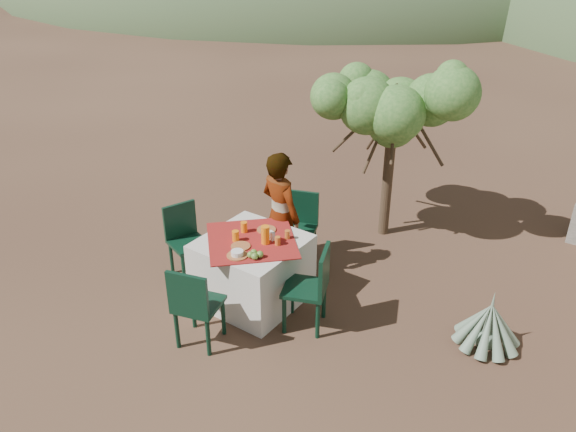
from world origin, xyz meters
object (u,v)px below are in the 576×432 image
(person, at_px, (280,215))
(agave, at_px, (488,325))
(chair_near, at_px, (195,304))
(shrub_tree, at_px, (400,115))
(table, at_px, (253,270))
(chair_far, at_px, (300,223))
(chair_right, at_px, (313,285))
(juice_pitcher, at_px, (265,235))
(chair_left, at_px, (185,237))

(person, relative_size, agave, 2.18)
(chair_near, relative_size, shrub_tree, 0.43)
(chair_near, bearing_deg, person, -101.74)
(chair_near, bearing_deg, table, -103.14)
(person, bearing_deg, chair_far, -77.92)
(chair_far, xyz_separation_m, chair_right, (0.87, -1.06, 0.03))
(juice_pitcher, bearing_deg, chair_far, 103.17)
(chair_near, height_order, chair_right, chair_right)
(chair_far, distance_m, person, 0.50)
(chair_far, height_order, agave, chair_far)
(juice_pitcher, bearing_deg, chair_near, -97.07)
(agave, bearing_deg, person, -177.32)
(chair_far, xyz_separation_m, juice_pitcher, (0.23, -1.00, 0.38))
(shrub_tree, bearing_deg, agave, -40.33)
(chair_left, bearing_deg, chair_near, -112.53)
(person, bearing_deg, shrub_tree, -98.52)
(table, distance_m, shrub_tree, 2.68)
(shrub_tree, height_order, juice_pitcher, shrub_tree)
(table, height_order, juice_pitcher, juice_pitcher)
(table, relative_size, chair_right, 1.40)
(chair_far, xyz_separation_m, chair_left, (-0.92, -1.06, 0.00))
(chair_left, bearing_deg, chair_far, -21.75)
(chair_right, bearing_deg, juice_pitcher, -117.07)
(table, distance_m, chair_left, 0.99)
(chair_left, relative_size, person, 0.57)
(chair_near, distance_m, person, 1.60)
(table, xyz_separation_m, chair_right, (0.81, -0.03, 0.14))
(agave, bearing_deg, chair_far, 173.12)
(agave, bearing_deg, shrub_tree, 139.67)
(person, bearing_deg, chair_left, 47.62)
(chair_near, relative_size, chair_left, 1.04)
(shrub_tree, height_order, agave, shrub_tree)
(chair_right, xyz_separation_m, agave, (1.59, 0.77, -0.28))
(chair_left, bearing_deg, juice_pitcher, -67.89)
(person, bearing_deg, agave, -165.09)
(chair_left, xyz_separation_m, chair_right, (1.79, 0.00, 0.03))
(shrub_tree, bearing_deg, chair_far, -116.67)
(table, height_order, chair_left, chair_left)
(chair_far, relative_size, chair_left, 1.00)
(chair_far, height_order, chair_right, chair_right)
(chair_near, distance_m, agave, 2.90)
(chair_far, height_order, person, person)
(shrub_tree, bearing_deg, chair_left, -123.75)
(chair_near, height_order, shrub_tree, shrub_tree)
(chair_left, xyz_separation_m, juice_pitcher, (1.15, 0.06, 0.37))
(chair_left, relative_size, juice_pitcher, 4.37)
(chair_left, distance_m, person, 1.16)
(table, height_order, person, person)
(table, bearing_deg, chair_left, -178.22)
(table, relative_size, person, 0.84)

